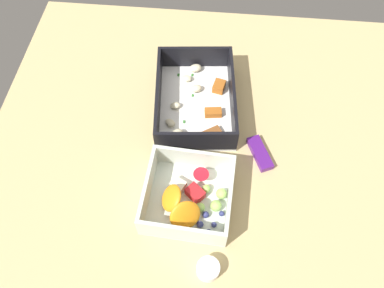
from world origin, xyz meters
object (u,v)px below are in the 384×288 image
(pasta_container, at_px, (196,101))
(paper_cup_liner, at_px, (208,269))
(candy_bar, at_px, (260,153))
(fruit_bowl, at_px, (189,198))

(pasta_container, relative_size, paper_cup_liner, 6.25)
(paper_cup_liner, bearing_deg, candy_bar, 160.01)
(fruit_bowl, distance_m, candy_bar, 0.16)
(paper_cup_liner, bearing_deg, fruit_bowl, -159.73)
(fruit_bowl, bearing_deg, candy_bar, 131.39)
(pasta_container, distance_m, candy_bar, 0.16)
(pasta_container, xyz_separation_m, candy_bar, (0.10, 0.13, -0.01))
(pasta_container, height_order, candy_bar, pasta_container)
(candy_bar, bearing_deg, fruit_bowl, -48.61)
(candy_bar, height_order, paper_cup_liner, paper_cup_liner)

